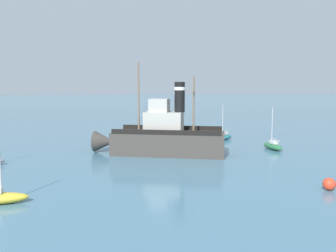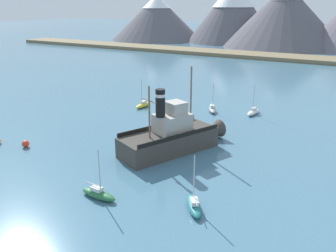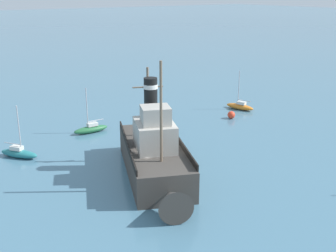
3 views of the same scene
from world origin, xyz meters
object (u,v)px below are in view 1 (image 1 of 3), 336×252
Objects in this scene: sailboat_teal at (224,137)px; mooring_buoy at (329,184)px; sailboat_green at (273,146)px; old_tugboat at (163,137)px.

mooring_buoy is (-24.14, 2.24, 0.02)m from sailboat_teal.
sailboat_teal is (8.37, 2.62, 0.00)m from sailboat_green.
sailboat_green is at bearing -162.60° from sailboat_teal.
sailboat_green is 16.50m from mooring_buoy.
sailboat_teal is at bearing 17.40° from sailboat_green.
old_tugboat is at bearing 88.10° from sailboat_green.
mooring_buoy is at bearing 162.86° from sailboat_green.
sailboat_teal is 24.25m from mooring_buoy.
mooring_buoy is at bearing -153.04° from old_tugboat.
sailboat_teal reaches higher than mooring_buoy.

